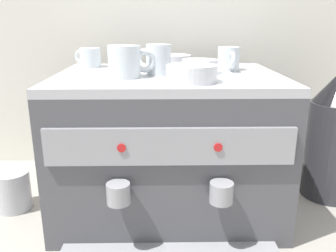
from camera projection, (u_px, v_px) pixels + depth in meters
name	position (u px, v px, depth m)	size (l,w,h in m)	color
ground_plane	(168.00, 204.00, 1.13)	(4.00, 4.00, 0.00)	#9E998E
tiled_backsplash_wall	(166.00, 31.00, 1.34)	(2.80, 0.03, 1.05)	silver
espresso_machine	(168.00, 143.00, 1.07)	(0.63, 0.58, 0.42)	#4C4C51
ceramic_cup_0	(157.00, 59.00, 0.98)	(0.10, 0.09, 0.08)	silver
ceramic_cup_1	(229.00, 59.00, 1.06)	(0.07, 0.10, 0.07)	silver
ceramic_cup_2	(89.00, 58.00, 1.13)	(0.09, 0.07, 0.06)	silver
ceramic_cup_3	(122.00, 56.00, 1.15)	(0.11, 0.09, 0.07)	silver
ceramic_cup_4	(127.00, 62.00, 0.93)	(0.12, 0.08, 0.08)	silver
ceramic_bowl_0	(199.00, 67.00, 1.01)	(0.10, 0.10, 0.04)	white
ceramic_bowl_1	(192.00, 74.00, 0.87)	(0.13, 0.13, 0.04)	white
ceramic_bowl_2	(172.00, 62.00, 1.10)	(0.12, 0.12, 0.04)	white
coffee_grinder	(336.00, 135.00, 1.13)	(0.18, 0.18, 0.43)	#333338
milk_pitcher	(13.00, 190.00, 1.09)	(0.10, 0.10, 0.12)	#B7B7BC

